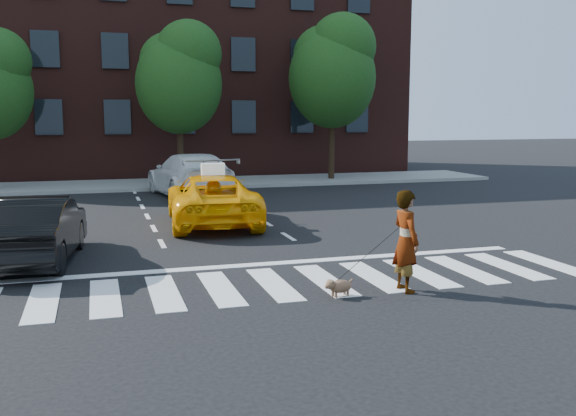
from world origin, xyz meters
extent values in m
plane|color=black|center=(0.00, 0.00, 0.00)|extent=(120.00, 120.00, 0.00)
cube|color=silver|center=(0.00, 0.00, 0.01)|extent=(13.00, 2.40, 0.01)
cube|color=silver|center=(0.00, 1.60, 0.01)|extent=(12.00, 0.30, 0.01)
cube|color=slate|center=(0.00, 17.50, 0.07)|extent=(30.00, 4.00, 0.15)
cube|color=#3F1B16|center=(0.00, 25.00, 6.00)|extent=(26.00, 10.00, 12.00)
cylinder|color=black|center=(0.50, 17.00, 1.77)|extent=(0.28, 0.28, 3.55)
ellipsoid|color=#0E340F|center=(0.50, 17.00, 4.40)|extent=(3.69, 3.69, 4.25)
sphere|color=#0E340F|center=(0.90, 16.80, 5.68)|extent=(2.84, 2.84, 2.84)
sphere|color=#0E340F|center=(0.15, 17.25, 5.32)|extent=(2.56, 2.56, 2.56)
cylinder|color=black|center=(7.50, 17.00, 1.93)|extent=(0.28, 0.28, 3.85)
ellipsoid|color=#0E340F|center=(7.50, 17.00, 4.77)|extent=(4.00, 4.00, 4.60)
sphere|color=#0E340F|center=(7.90, 16.80, 6.16)|extent=(3.08, 3.08, 3.08)
sphere|color=#0E340F|center=(7.15, 17.25, 5.78)|extent=(2.77, 2.77, 2.77)
imported|color=#F5A305|center=(0.08, 6.89, 0.72)|extent=(2.79, 5.34, 1.43)
imported|color=black|center=(-4.32, 3.18, 0.71)|extent=(1.98, 4.44, 1.42)
imported|color=silver|center=(0.39, 13.33, 0.83)|extent=(3.08, 5.98, 1.66)
imported|color=#999999|center=(2.10, -1.10, 0.90)|extent=(0.47, 0.68, 1.81)
ellipsoid|color=olive|center=(0.88, -1.10, 0.18)|extent=(0.44, 0.29, 0.23)
sphere|color=olive|center=(0.68, -1.14, 0.24)|extent=(0.20, 0.20, 0.17)
sphere|color=olive|center=(0.61, -1.15, 0.21)|extent=(0.09, 0.09, 0.08)
cylinder|color=olive|center=(1.07, -1.06, 0.24)|extent=(0.12, 0.06, 0.10)
sphere|color=olive|center=(0.67, -1.09, 0.29)|extent=(0.07, 0.07, 0.06)
sphere|color=olive|center=(0.69, -1.19, 0.29)|extent=(0.07, 0.07, 0.06)
cylinder|color=olive|center=(0.77, -1.17, 0.05)|extent=(0.05, 0.05, 0.11)
cylinder|color=olive|center=(0.75, -1.07, 0.05)|extent=(0.05, 0.05, 0.11)
cylinder|color=olive|center=(1.01, -1.13, 0.05)|extent=(0.05, 0.05, 0.11)
cylinder|color=olive|center=(0.99, -1.03, 0.05)|extent=(0.05, 0.05, 0.11)
cube|color=white|center=(0.08, 6.69, 1.59)|extent=(0.67, 0.33, 0.32)
camera|label=1|loc=(-3.06, -11.08, 3.09)|focal=40.00mm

